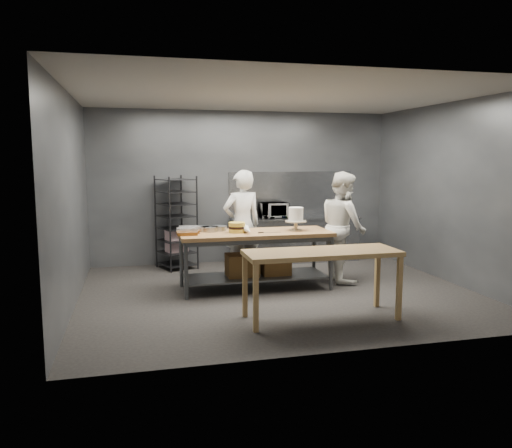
{
  "coord_description": "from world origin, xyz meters",
  "views": [
    {
      "loc": [
        -2.14,
        -7.29,
        2.09
      ],
      "look_at": [
        -0.29,
        0.25,
        1.05
      ],
      "focal_mm": 35.0,
      "sensor_mm": 36.0,
      "label": 1
    }
  ],
  "objects_px": {
    "chef_behind": "(242,225)",
    "microwave": "(274,210)",
    "speed_rack": "(176,223)",
    "chef_right": "(343,226)",
    "near_counter": "(322,257)",
    "frosted_cake_stand": "(296,216)",
    "work_table": "(256,253)",
    "layer_cake": "(237,227)"
  },
  "relations": [
    {
      "from": "microwave",
      "to": "work_table",
      "type": "bearing_deg",
      "value": -113.7
    },
    {
      "from": "frosted_cake_stand",
      "to": "layer_cake",
      "type": "xyz_separation_m",
      "value": [
        -0.96,
        0.02,
        -0.15
      ]
    },
    {
      "from": "work_table",
      "to": "layer_cake",
      "type": "distance_m",
      "value": 0.53
    },
    {
      "from": "near_counter",
      "to": "chef_right",
      "type": "distance_m",
      "value": 2.16
    },
    {
      "from": "work_table",
      "to": "layer_cake",
      "type": "xyz_separation_m",
      "value": [
        -0.31,
        -0.02,
        0.43
      ]
    },
    {
      "from": "near_counter",
      "to": "chef_right",
      "type": "xyz_separation_m",
      "value": [
        1.1,
        1.85,
        0.12
      ]
    },
    {
      "from": "near_counter",
      "to": "frosted_cake_stand",
      "type": "bearing_deg",
      "value": 83.44
    },
    {
      "from": "speed_rack",
      "to": "microwave",
      "type": "distance_m",
      "value": 1.94
    },
    {
      "from": "speed_rack",
      "to": "layer_cake",
      "type": "distance_m",
      "value": 1.98
    },
    {
      "from": "speed_rack",
      "to": "chef_right",
      "type": "xyz_separation_m",
      "value": [
        2.67,
        -1.62,
        0.07
      ]
    },
    {
      "from": "work_table",
      "to": "chef_right",
      "type": "distance_m",
      "value": 1.62
    },
    {
      "from": "work_table",
      "to": "layer_cake",
      "type": "relative_size",
      "value": 9.24
    },
    {
      "from": "speed_rack",
      "to": "chef_right",
      "type": "height_order",
      "value": "chef_right"
    },
    {
      "from": "work_table",
      "to": "frosted_cake_stand",
      "type": "relative_size",
      "value": 6.41
    },
    {
      "from": "near_counter",
      "to": "layer_cake",
      "type": "xyz_separation_m",
      "value": [
        -0.77,
        1.66,
        0.19
      ]
    },
    {
      "from": "microwave",
      "to": "chef_behind",
      "type": "bearing_deg",
      "value": -127.17
    },
    {
      "from": "chef_behind",
      "to": "work_table",
      "type": "bearing_deg",
      "value": 84.6
    },
    {
      "from": "chef_behind",
      "to": "microwave",
      "type": "xyz_separation_m",
      "value": [
        0.89,
        1.18,
        0.11
      ]
    },
    {
      "from": "near_counter",
      "to": "speed_rack",
      "type": "distance_m",
      "value": 3.81
    },
    {
      "from": "chef_behind",
      "to": "frosted_cake_stand",
      "type": "height_order",
      "value": "chef_behind"
    },
    {
      "from": "layer_cake",
      "to": "frosted_cake_stand",
      "type": "bearing_deg",
      "value": -0.94
    },
    {
      "from": "layer_cake",
      "to": "near_counter",
      "type": "bearing_deg",
      "value": -65.07
    },
    {
      "from": "chef_behind",
      "to": "layer_cake",
      "type": "height_order",
      "value": "chef_behind"
    },
    {
      "from": "speed_rack",
      "to": "chef_behind",
      "type": "distance_m",
      "value": 1.51
    },
    {
      "from": "chef_right",
      "to": "layer_cake",
      "type": "distance_m",
      "value": 1.89
    },
    {
      "from": "speed_rack",
      "to": "frosted_cake_stand",
      "type": "distance_m",
      "value": 2.55
    },
    {
      "from": "chef_behind",
      "to": "near_counter",
      "type": "bearing_deg",
      "value": 91.59
    },
    {
      "from": "speed_rack",
      "to": "chef_right",
      "type": "bearing_deg",
      "value": -31.24
    },
    {
      "from": "work_table",
      "to": "speed_rack",
      "type": "height_order",
      "value": "speed_rack"
    },
    {
      "from": "near_counter",
      "to": "chef_right",
      "type": "relative_size",
      "value": 1.08
    },
    {
      "from": "chef_right",
      "to": "layer_cake",
      "type": "xyz_separation_m",
      "value": [
        -1.87,
        -0.19,
        0.07
      ]
    },
    {
      "from": "chef_right",
      "to": "frosted_cake_stand",
      "type": "relative_size",
      "value": 4.96
    },
    {
      "from": "work_table",
      "to": "speed_rack",
      "type": "bearing_deg",
      "value": 121.56
    },
    {
      "from": "work_table",
      "to": "chef_right",
      "type": "bearing_deg",
      "value": 6.33
    },
    {
      "from": "microwave",
      "to": "layer_cake",
      "type": "xyz_separation_m",
      "value": [
        -1.13,
        -1.89,
        -0.05
      ]
    },
    {
      "from": "work_table",
      "to": "speed_rack",
      "type": "xyz_separation_m",
      "value": [
        -1.1,
        1.79,
        0.28
      ]
    },
    {
      "from": "chef_right",
      "to": "microwave",
      "type": "height_order",
      "value": "chef_right"
    },
    {
      "from": "chef_right",
      "to": "microwave",
      "type": "relative_size",
      "value": 3.43
    },
    {
      "from": "chef_behind",
      "to": "frosted_cake_stand",
      "type": "bearing_deg",
      "value": 123.83
    },
    {
      "from": "chef_behind",
      "to": "microwave",
      "type": "relative_size",
      "value": 3.47
    },
    {
      "from": "near_counter",
      "to": "speed_rack",
      "type": "height_order",
      "value": "speed_rack"
    },
    {
      "from": "microwave",
      "to": "frosted_cake_stand",
      "type": "bearing_deg",
      "value": -94.96
    }
  ]
}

